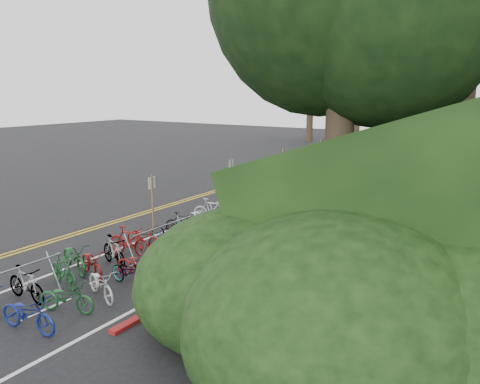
{
  "coord_description": "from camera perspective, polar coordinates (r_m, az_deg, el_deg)",
  "views": [
    {
      "loc": [
        14.12,
        -9.18,
        5.96
      ],
      "look_at": [
        2.6,
        8.75,
        1.3
      ],
      "focal_mm": 35.0,
      "sensor_mm": 36.0,
      "label": 1
    }
  ],
  "objects": [
    {
      "name": "ground",
      "position": [
        17.86,
        -23.02,
        -8.18
      ],
      "size": [
        120.0,
        120.0,
        0.0
      ],
      "primitive_type": "plane",
      "color": "black",
      "rests_on": "ground"
    },
    {
      "name": "signposts_rest",
      "position": [
        27.22,
        2.44,
        2.74
      ],
      "size": [
        0.08,
        18.4,
        2.5
      ],
      "color": "brown",
      "rests_on": "ground"
    },
    {
      "name": "bike_rack_front",
      "position": [
        14.43,
        -25.85,
        -9.6
      ],
      "size": [
        1.15,
        3.06,
        1.19
      ],
      "color": "#969AA4",
      "rests_on": "ground"
    },
    {
      "name": "bike_front",
      "position": [
        16.67,
        -19.55,
        -7.49
      ],
      "size": [
        1.23,
        2.05,
        1.02
      ],
      "primitive_type": "imported",
      "rotation": [
        0.0,
        0.0,
        1.26
      ],
      "color": "#144C1E",
      "rests_on": "ground"
    },
    {
      "name": "bike_valet",
      "position": [
        17.0,
        -10.85,
        -6.72
      ],
      "size": [
        3.37,
        12.57,
        1.1
      ],
      "color": "navy",
      "rests_on": "ground"
    },
    {
      "name": "red_curb",
      "position": [
        23.55,
        10.7,
        -2.42
      ],
      "size": [
        0.25,
        28.0,
        0.1
      ],
      "primitive_type": "cube",
      "color": "maroon",
      "rests_on": "ground"
    },
    {
      "name": "road_markings",
      "position": [
        24.27,
        -2.18,
        -1.88
      ],
      "size": [
        7.47,
        80.0,
        0.01
      ],
      "color": "gold",
      "rests_on": "ground"
    },
    {
      "name": "bike_racks_rest",
      "position": [
        25.33,
        5.97,
        0.64
      ],
      "size": [
        1.14,
        23.0,
        1.17
      ],
      "color": "#969AA4",
      "rests_on": "ground"
    },
    {
      "name": "tree_cluster",
      "position": [
        31.9,
        26.13,
        19.92
      ],
      "size": [
        31.85,
        53.54,
        17.3
      ],
      "color": "#2D2319",
      "rests_on": "ground"
    }
  ]
}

